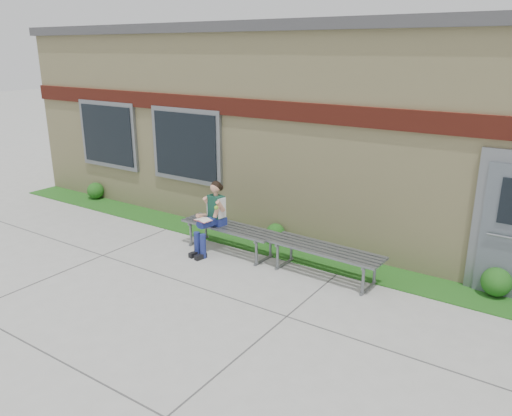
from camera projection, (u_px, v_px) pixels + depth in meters
The scene contains 9 objects.
ground at pixel (211, 312), 7.35m from camera, with size 80.00×80.00×0.00m, color #9E9E99.
grass_strip at pixel (297, 254), 9.40m from camera, with size 16.00×0.80×0.02m, color #1D4512.
school_building at pixel (372, 121), 11.44m from camera, with size 16.20×6.22×4.20m.
bench_left at pixel (229, 232), 9.42m from camera, with size 2.00×0.63×0.52m.
bench_right at pixel (325, 255), 8.36m from camera, with size 2.03×0.64×0.52m.
girl at pixel (211, 215), 9.29m from camera, with size 0.46×0.80×1.37m.
shrub_west at pixel (96, 191), 12.75m from camera, with size 0.42×0.42×0.42m, color #1D4512.
shrub_mid at pixel (275, 233), 9.88m from camera, with size 0.38×0.38×0.38m, color #1D4512.
shrub_east at pixel (496, 282), 7.73m from camera, with size 0.46×0.46×0.46m, color #1D4512.
Camera 1 is at (4.19, -5.05, 3.71)m, focal length 35.00 mm.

